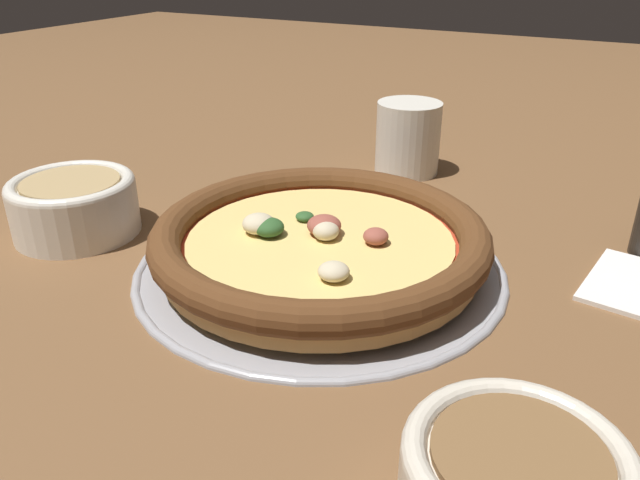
{
  "coord_description": "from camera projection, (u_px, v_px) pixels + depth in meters",
  "views": [
    {
      "loc": [
        0.22,
        -0.42,
        0.26
      ],
      "look_at": [
        0.0,
        0.0,
        0.03
      ],
      "focal_mm": 35.0,
      "sensor_mm": 36.0,
      "label": 1
    }
  ],
  "objects": [
    {
      "name": "ground_plane",
      "position": [
        320.0,
        268.0,
        0.54
      ],
      "size": [
        3.0,
        3.0,
        0.0
      ],
      "primitive_type": "plane",
      "color": "brown"
    },
    {
      "name": "pizza_tray",
      "position": [
        320.0,
        265.0,
        0.54
      ],
      "size": [
        0.32,
        0.32,
        0.01
      ],
      "color": "#9E9EA3",
      "rests_on": "ground_plane"
    },
    {
      "name": "pizza",
      "position": [
        320.0,
        241.0,
        0.53
      ],
      "size": [
        0.29,
        0.29,
        0.04
      ],
      "color": "tan",
      "rests_on": "pizza_tray"
    },
    {
      "name": "bowl_near",
      "position": [
        74.0,
        203.0,
        0.59
      ],
      "size": [
        0.12,
        0.12,
        0.06
      ],
      "color": "silver",
      "rests_on": "ground_plane"
    },
    {
      "name": "drinking_cup",
      "position": [
        408.0,
        138.0,
        0.75
      ],
      "size": [
        0.08,
        0.08,
        0.09
      ],
      "color": "silver",
      "rests_on": "ground_plane"
    }
  ]
}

